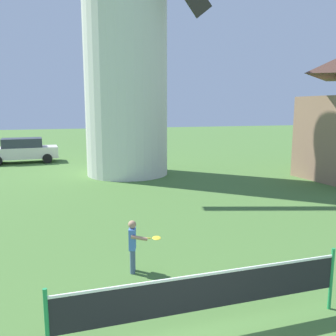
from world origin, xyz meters
TOP-DOWN VIEW (x-y plane):
  - windmill at (1.88, 15.78)m, footprint 8.68×4.90m
  - tennis_net at (0.49, 2.04)m, footprint 4.68×0.06m
  - player_far at (-0.15, 4.42)m, footprint 0.67×0.61m
  - parked_car_cream at (-3.77, 21.68)m, footprint 4.34×2.11m

SIDE VIEW (x-z plane):
  - player_far at x=-0.15m, z-range 0.08..1.21m
  - tennis_net at x=0.49m, z-range 0.13..1.23m
  - parked_car_cream at x=-3.77m, z-range 0.03..1.59m
  - windmill at x=1.88m, z-range -0.31..15.82m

